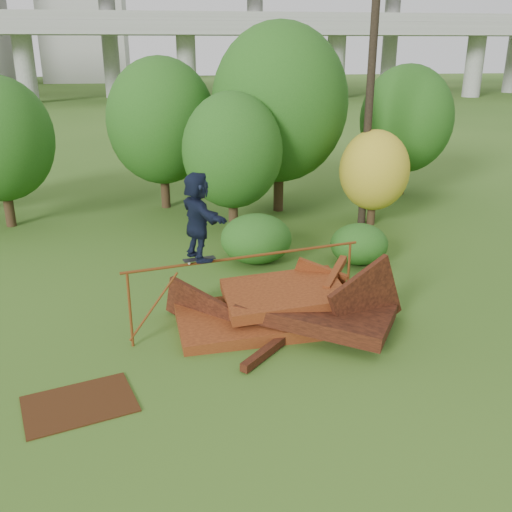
{
  "coord_description": "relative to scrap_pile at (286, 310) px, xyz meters",
  "views": [
    {
      "loc": [
        -2.72,
        -10.39,
        6.25
      ],
      "look_at": [
        -0.8,
        2.0,
        1.6
      ],
      "focal_mm": 40.0,
      "sensor_mm": 36.0,
      "label": 1
    }
  ],
  "objects": [
    {
      "name": "ground",
      "position": [
        0.16,
        -1.46,
        -0.41
      ],
      "size": [
        240.0,
        240.0,
        0.0
      ],
      "primitive_type": "plane",
      "color": "#2D5116",
      "rests_on": "ground"
    },
    {
      "name": "scrap_pile",
      "position": [
        0.0,
        0.0,
        0.0
      ],
      "size": [
        5.67,
        3.56,
        2.21
      ],
      "color": "#4C1E0D",
      "rests_on": "ground"
    },
    {
      "name": "grind_rail",
      "position": [
        -0.93,
        0.12,
        1.04
      ],
      "size": [
        5.55,
        1.25,
        1.78
      ],
      "color": "#62330F",
      "rests_on": "ground"
    },
    {
      "name": "skateboard",
      "position": [
        -2.0,
        -0.11,
        1.44
      ],
      "size": [
        0.73,
        0.33,
        0.07
      ],
      "rotation": [
        0.0,
        0.0,
        0.21
      ],
      "color": "black",
      "rests_on": "grind_rail"
    },
    {
      "name": "skater",
      "position": [
        -2.0,
        -0.11,
        2.41
      ],
      "size": [
        1.17,
        1.87,
        1.93
      ],
      "primitive_type": "imported",
      "rotation": [
        0.0,
        0.0,
        1.94
      ],
      "color": "black",
      "rests_on": "skateboard"
    },
    {
      "name": "flat_plate",
      "position": [
        -4.43,
        -2.53,
        -0.39
      ],
      "size": [
        2.3,
        1.93,
        0.03
      ],
      "primitive_type": "cube",
      "rotation": [
        0.0,
        0.0,
        0.3
      ],
      "color": "#391D0C",
      "rests_on": "ground"
    },
    {
      "name": "tree_1",
      "position": [
        -2.74,
        11.08,
        3.05
      ],
      "size": [
        4.24,
        4.24,
        5.9
      ],
      "color": "black",
      "rests_on": "ground"
    },
    {
      "name": "tree_2",
      "position": [
        -0.38,
        7.5,
        2.46
      ],
      "size": [
        3.44,
        3.44,
        4.85
      ],
      "color": "black",
      "rests_on": "ground"
    },
    {
      "name": "tree_3",
      "position": [
        1.72,
        9.9,
        3.77
      ],
      "size": [
        5.15,
        5.15,
        7.15
      ],
      "color": "black",
      "rests_on": "ground"
    },
    {
      "name": "tree_4",
      "position": [
        4.75,
        7.52,
        1.61
      ],
      "size": [
        2.51,
        2.51,
        3.47
      ],
      "color": "black",
      "rests_on": "ground"
    },
    {
      "name": "tree_5",
      "position": [
        7.61,
        11.74,
        2.86
      ],
      "size": [
        3.95,
        3.95,
        5.55
      ],
      "color": "black",
      "rests_on": "ground"
    },
    {
      "name": "shrub_left",
      "position": [
        -0.05,
        4.29,
        0.34
      ],
      "size": [
        2.16,
        2.0,
        1.5
      ],
      "primitive_type": "ellipsoid",
      "color": "#1A4813",
      "rests_on": "ground"
    },
    {
      "name": "shrub_right",
      "position": [
        2.99,
        3.69,
        0.21
      ],
      "size": [
        1.75,
        1.6,
        1.24
      ],
      "primitive_type": "ellipsoid",
      "color": "#1A4813",
      "rests_on": "ground"
    },
    {
      "name": "utility_pole",
      "position": [
        4.42,
        7.6,
        4.35
      ],
      "size": [
        1.4,
        0.28,
        9.37
      ],
      "color": "black",
      "rests_on": "ground"
    },
    {
      "name": "freeway_overpass",
      "position": [
        0.16,
        61.45,
        9.91
      ],
      "size": [
        160.0,
        15.0,
        13.7
      ],
      "color": "gray",
      "rests_on": "ground"
    }
  ]
}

